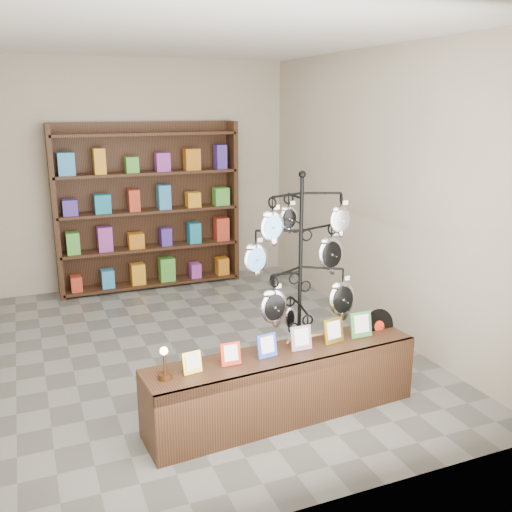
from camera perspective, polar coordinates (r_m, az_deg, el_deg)
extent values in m
plane|color=slate|center=(5.91, -5.49, -9.33)|extent=(5.00, 5.00, 0.00)
plane|color=#AEA08C|center=(7.87, -11.17, 7.97)|extent=(4.00, 0.00, 4.00)
plane|color=#AEA08C|center=(3.21, 7.06, -1.96)|extent=(4.00, 0.00, 4.00)
plane|color=#AEA08C|center=(6.32, 11.86, 6.25)|extent=(0.00, 5.00, 5.00)
plane|color=white|center=(5.42, -6.34, 20.98)|extent=(5.00, 5.00, 0.00)
cylinder|color=black|center=(5.18, 4.20, -12.80)|extent=(0.41, 0.41, 0.03)
cylinder|color=black|center=(4.83, 4.41, -3.12)|extent=(0.03, 0.03, 1.86)
sphere|color=black|center=(4.62, 4.65, 8.15)|extent=(0.06, 0.06, 0.06)
ellipsoid|color=silver|center=(5.11, 3.42, -6.17)|extent=(0.10, 0.04, 0.20)
cube|color=#B9844D|center=(4.70, 5.15, -8.02)|extent=(0.36, 0.03, 0.04)
cube|color=black|center=(4.63, 2.78, -12.73)|extent=(2.26, 0.61, 0.55)
cube|color=yellow|center=(4.19, -6.43, -10.53)|extent=(0.15, 0.06, 0.16)
cube|color=red|center=(4.29, -2.57, -9.75)|extent=(0.16, 0.06, 0.17)
cube|color=#263FA5|center=(4.41, 1.09, -8.96)|extent=(0.17, 0.07, 0.18)
cube|color=#E54C33|center=(4.54, 4.53, -8.18)|extent=(0.18, 0.07, 0.19)
cube|color=yellow|center=(4.70, 7.74, -7.42)|extent=(0.19, 0.07, 0.20)
cube|color=#337233|center=(4.84, 10.45, -6.76)|extent=(0.20, 0.08, 0.21)
cylinder|color=black|center=(5.04, 12.20, -6.89)|extent=(0.31, 0.09, 0.30)
cylinder|color=red|center=(5.04, 12.22, -6.90)|extent=(0.10, 0.03, 0.10)
cylinder|color=#4F2F16|center=(4.16, -9.08, -11.76)|extent=(0.10, 0.10, 0.04)
cylinder|color=#4F2F16|center=(4.12, -9.13, -10.63)|extent=(0.02, 0.02, 0.14)
sphere|color=#FFBF59|center=(4.08, -9.19, -9.35)|extent=(0.06, 0.06, 0.06)
cube|color=black|center=(7.87, -10.94, 5.03)|extent=(2.40, 0.04, 2.20)
cube|color=black|center=(7.57, -19.47, 4.06)|extent=(0.06, 0.36, 2.20)
cube|color=black|center=(8.03, -2.40, 5.49)|extent=(0.06, 0.36, 2.20)
cube|color=black|center=(7.96, -10.33, -2.60)|extent=(2.36, 0.36, 0.04)
cube|color=black|center=(7.83, -10.50, 0.89)|extent=(2.36, 0.36, 0.03)
cube|color=black|center=(7.72, -10.67, 4.48)|extent=(2.36, 0.36, 0.04)
cube|color=black|center=(7.65, -10.86, 8.17)|extent=(2.36, 0.36, 0.04)
cube|color=black|center=(7.61, -11.04, 11.90)|extent=(2.36, 0.36, 0.04)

